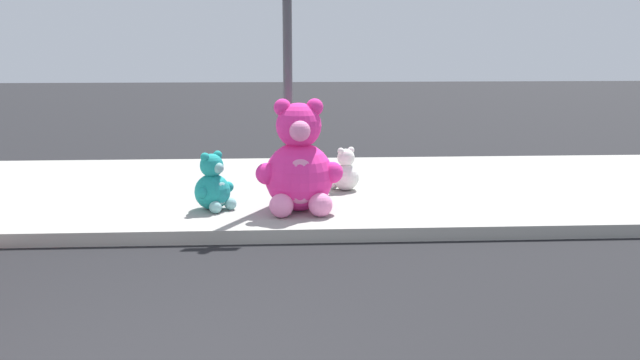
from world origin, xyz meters
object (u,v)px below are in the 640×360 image
Objects in this scene: plush_pink_large at (299,167)px; plush_white at (345,173)px; plush_teal at (213,187)px; sign_pole at (288,59)px; plush_tan at (298,165)px.

plush_pink_large reaches higher than plush_white.
plush_teal is at bearing 173.22° from plush_pink_large.
sign_pole is at bearing 28.42° from plush_teal.
plush_tan is at bearing 89.31° from plush_pink_large.
sign_pole reaches higher than plush_white.
plush_pink_large is 2.27× the size of plush_white.
sign_pole is 1.72m from plush_white.
plush_pink_large is 1.42m from plush_tan.
sign_pole is 5.66× the size of plush_white.
plush_white is 0.84× the size of plush_teal.
plush_white is (0.62, 1.09, -0.29)m from plush_pink_large.
plush_pink_large reaches higher than plush_tan.
plush_tan is 1.02× the size of plush_teal.
sign_pole is at bearing 100.94° from plush_pink_large.
sign_pole is 1.74m from plush_teal.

